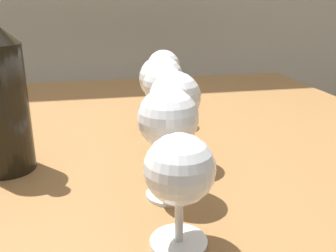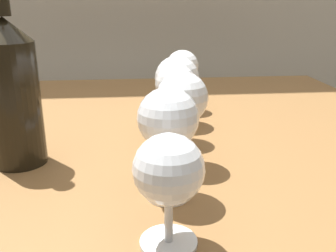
# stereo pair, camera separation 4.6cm
# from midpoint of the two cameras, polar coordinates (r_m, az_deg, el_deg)

# --- Properties ---
(dining_table) EXTENTS (1.13, 0.98, 0.73)m
(dining_table) POSITION_cam_midpoint_polar(r_m,az_deg,el_deg) (0.77, -2.42, -7.09)
(dining_table) COLOR brown
(dining_table) RESTS_ON ground_plane
(wine_glass_amber) EXTENTS (0.07, 0.07, 0.12)m
(wine_glass_amber) POSITION_cam_midpoint_polar(r_m,az_deg,el_deg) (0.37, 3.67, -7.25)
(wine_glass_amber) COLOR white
(wine_glass_amber) RESTS_ON dining_table
(wine_glass_chardonnay) EXTENTS (0.08, 0.08, 0.15)m
(wine_glass_chardonnay) POSITION_cam_midpoint_polar(r_m,az_deg,el_deg) (0.46, 2.87, 0.65)
(wine_glass_chardonnay) COLOR white
(wine_glass_chardonnay) RESTS_ON dining_table
(wine_glass_merlot) EXTENTS (0.08, 0.08, 0.15)m
(wine_glass_merlot) POSITION_cam_midpoint_polar(r_m,az_deg,el_deg) (0.55, 4.52, 3.83)
(wine_glass_merlot) COLOR white
(wine_glass_merlot) RESTS_ON dining_table
(wine_glass_white) EXTENTS (0.07, 0.07, 0.14)m
(wine_glass_white) POSITION_cam_midpoint_polar(r_m,az_deg,el_deg) (0.65, 3.21, 5.91)
(wine_glass_white) COLOR white
(wine_glass_white) RESTS_ON dining_table
(wine_glass_pinot) EXTENTS (0.09, 0.09, 0.14)m
(wine_glass_pinot) POSITION_cam_midpoint_polar(r_m,az_deg,el_deg) (0.75, 3.16, 7.11)
(wine_glass_pinot) COLOR white
(wine_glass_pinot) RESTS_ON dining_table
(wine_glass_rose) EXTENTS (0.07, 0.07, 0.14)m
(wine_glass_rose) POSITION_cam_midpoint_polar(r_m,az_deg,el_deg) (0.85, 3.76, 8.66)
(wine_glass_rose) COLOR white
(wine_glass_rose) RESTS_ON dining_table
(wine_bottle) EXTENTS (0.08, 0.08, 0.30)m
(wine_bottle) POSITION_cam_midpoint_polar(r_m,az_deg,el_deg) (0.59, -20.64, 5.09)
(wine_bottle) COLOR black
(wine_bottle) RESTS_ON dining_table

